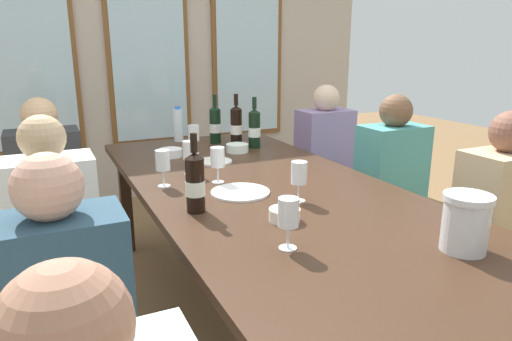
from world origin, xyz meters
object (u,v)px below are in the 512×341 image
Objects in this scene: tasting_bowl_1 at (171,153)px; wine_glass_1 at (218,158)px; white_plate_1 at (240,192)px; tasting_bowl_3 at (237,148)px; water_bottle at (178,125)px; wine_glass_3 at (163,161)px; wine_bottle_2 at (195,182)px; seated_person_0 at (50,200)px; seated_person_1 at (324,165)px; seated_person_5 at (496,236)px; dining_table at (282,208)px; tasting_bowl_0 at (285,215)px; seated_person_7 at (389,192)px; wine_bottle_0 at (236,126)px; wine_bottle_1 at (254,128)px; wine_glass_0 at (194,134)px; white_plate_0 at (214,161)px; metal_pitcher at (466,223)px; wine_glass_4 at (288,214)px; wine_glass_6 at (299,175)px; seated_person_6 at (56,247)px; wine_bottle_3 at (215,124)px; wine_glass_2 at (189,151)px.

tasting_bowl_1 is 0.79× the size of wine_glass_1.
white_plate_1 is 0.82m from tasting_bowl_1.
tasting_bowl_3 is (0.41, -0.06, 0.00)m from tasting_bowl_1.
water_bottle is 1.05m from wine_glass_3.
wine_bottle_2 is 0.29× the size of seated_person_0.
seated_person_1 and seated_person_5 have the same top height.
tasting_bowl_1 is 0.12× the size of seated_person_5.
tasting_bowl_0 is at bearing -116.57° from dining_table.
white_plate_1 is at bearing -138.57° from seated_person_1.
white_plate_1 is at bearing -41.18° from wine_glass_3.
water_bottle is at bearing 135.22° from seated_person_7.
wine_bottle_0 reaches higher than wine_bottle_2.
wine_glass_0 is (-0.40, 0.01, -0.01)m from wine_bottle_1.
tasting_bowl_1 is at bearing 128.18° from white_plate_0.
metal_pitcher is 1.59× the size of tasting_bowl_0.
wine_glass_3 is at bearing -133.81° from wine_bottle_0.
wine_bottle_1 is 0.40m from wine_glass_0.
wine_glass_6 is at bearing 55.53° from wine_glass_4.
wine_glass_1 is 0.16× the size of seated_person_7.
wine_bottle_1 is at bearing 61.09° from white_plate_1.
seated_person_7 is at bearing 12.37° from white_plate_1.
metal_pitcher is at bearing -26.58° from wine_glass_4.
tasting_bowl_3 reaches higher than tasting_bowl_0.
seated_person_5 is (1.00, -1.73, -0.33)m from water_bottle.
seated_person_6 is at bearing 143.88° from wine_bottle_2.
white_plate_1 is 1.02m from wine_bottle_0.
seated_person_0 reaches higher than tasting_bowl_3.
wine_bottle_3 is 1.12m from seated_person_0.
tasting_bowl_0 is 0.69× the size of wine_glass_6.
seated_person_5 reaches higher than wine_glass_6.
water_bottle is at bearing 135.70° from wine_bottle_0.
seated_person_6 reaches higher than dining_table.
tasting_bowl_3 is at bearing 73.67° from wine_glass_4.
wine_bottle_1 reaches higher than wine_glass_2.
seated_person_6 is at bearing 129.19° from wine_glass_4.
wine_bottle_1 is 1.87× the size of wine_glass_4.
wine_glass_6 is at bearing -25.18° from seated_person_6.
tasting_bowl_1 is 0.73m from seated_person_0.
seated_person_0 is at bearing 114.04° from wine_glass_4.
wine_glass_4 is at bearing 153.42° from metal_pitcher.
water_bottle is at bearing 76.68° from wine_bottle_2.
wine_bottle_2 is at bearing -107.49° from wine_glass_0.
wine_bottle_3 is at bearing 171.40° from seated_person_1.
tasting_bowl_1 is at bearing 107.14° from metal_pitcher.
wine_glass_1 and wine_glass_6 have the same top height.
wine_glass_0 is (-0.23, -0.23, -0.01)m from wine_bottle_3.
tasting_bowl_0 is 1.22m from wine_glass_0.
tasting_bowl_3 is 1.13m from seated_person_0.
wine_glass_2 is (-0.49, -0.54, -0.01)m from wine_bottle_0.
dining_table is 12.05× the size of water_bottle.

